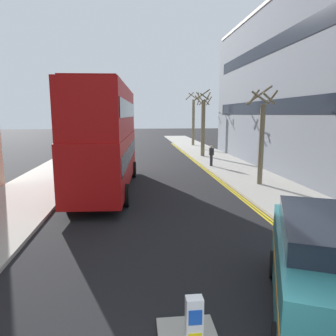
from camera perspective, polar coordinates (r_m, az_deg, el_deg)
The scene contains 12 objects.
sidewalk_right at distance 20.15m, azimuth 15.68°, elevation -2.12°, with size 4.00×80.00×0.14m, color #ADA89E.
sidewalk_left at distance 19.57m, azimuth -22.52°, elevation -2.87°, with size 4.00×80.00×0.14m, color #ADA89E.
kerb_line_outer at distance 17.63m, azimuth 11.69°, elevation -3.87°, with size 0.10×56.00×0.01m, color yellow.
kerb_line_inner at distance 17.58m, azimuth 11.19°, elevation -3.89°, with size 0.10×56.00×0.01m, color yellow.
keep_left_bollard at distance 5.76m, azimuth 4.81°, elevation -27.81°, with size 0.36×0.28×1.11m.
double_decker_bus_away at distance 17.15m, azimuth -11.32°, elevation 6.00°, with size 3.17×10.91×5.64m.
taxi_minivan at distance 7.08m, azimuth 27.32°, elevation -16.87°, with size 3.62×5.16×2.12m.
pedestrian_far at distance 24.42m, azimuth 8.01°, elevation 2.37°, with size 0.34×0.22×1.62m.
street_tree_near at distance 18.41m, azimuth 16.87°, elevation 5.84°, with size 1.69×1.64×5.65m.
street_tree_mid at distance 35.96m, azimuth 6.56°, elevation 8.30°, with size 1.80×1.88×6.14m.
street_tree_far at distance 30.18m, azimuth 6.49°, elevation 7.81°, with size 1.51×1.47×6.43m.
street_tree_distant at distance 40.92m, azimuth 4.70°, elevation 8.74°, with size 1.76×1.82×6.91m.
Camera 1 is at (-0.90, -2.30, 4.12)m, focal length 33.01 mm.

